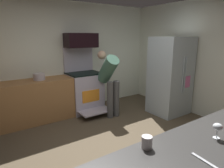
{
  "coord_description": "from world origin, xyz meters",
  "views": [
    {
      "loc": [
        -1.64,
        -2.25,
        1.8
      ],
      "look_at": [
        0.1,
        0.3,
        1.05
      ],
      "focal_mm": 31.6,
      "sensor_mm": 36.0,
      "label": 1
    }
  ],
  "objects": [
    {
      "name": "lower_cabinet_run",
      "position": [
        -0.9,
        1.98,
        0.45
      ],
      "size": [
        2.4,
        0.6,
        0.9
      ],
      "primitive_type": "cube",
      "color": "#9D6A3C",
      "rests_on": "ground"
    },
    {
      "name": "wall_back",
      "position": [
        0.0,
        2.34,
        1.3
      ],
      "size": [
        5.2,
        0.12,
        2.6
      ],
      "primitive_type": "cube",
      "color": "silver",
      "rests_on": "ground"
    },
    {
      "name": "ground_plane",
      "position": [
        0.0,
        0.0,
        -0.01
      ],
      "size": [
        5.2,
        4.8,
        0.02
      ],
      "primitive_type": "cube",
      "color": "brown"
    },
    {
      "name": "oven_range",
      "position": [
        0.43,
        1.97,
        0.51
      ],
      "size": [
        0.76,
        1.04,
        1.54
      ],
      "color": "#BBB3C4",
      "rests_on": "ground"
    },
    {
      "name": "stock_pot",
      "position": [
        -0.61,
        1.98,
        0.97
      ],
      "size": [
        0.25,
        0.25,
        0.14
      ],
      "primitive_type": "cylinder",
      "color": "#BEB2B8",
      "rests_on": "lower_cabinet_run"
    },
    {
      "name": "wall_right",
      "position": [
        2.54,
        0.0,
        1.3
      ],
      "size": [
        0.12,
        4.8,
        2.6
      ],
      "primitive_type": "cube",
      "color": "silver",
      "rests_on": "ground"
    },
    {
      "name": "knife_chef",
      "position": [
        -0.35,
        -1.6,
        0.9
      ],
      "size": [
        0.05,
        0.27,
        0.01
      ],
      "primitive_type": "cube",
      "rotation": [
        0.0,
        0.0,
        4.6
      ],
      "color": "#B7BABF",
      "rests_on": "counter_island"
    },
    {
      "name": "refrigerator",
      "position": [
        2.03,
        0.71,
        0.89
      ],
      "size": [
        0.82,
        0.75,
        1.79
      ],
      "color": "#B1BEC4",
      "rests_on": "ground"
    },
    {
      "name": "person_cook",
      "position": [
        0.78,
        1.4,
        0.88
      ],
      "size": [
        0.31,
        0.69,
        1.47
      ],
      "color": "#4C4C4C",
      "rests_on": "ground"
    },
    {
      "name": "microwave",
      "position": [
        0.43,
        2.06,
        1.71
      ],
      "size": [
        0.74,
        0.38,
        0.33
      ],
      "primitive_type": "cube",
      "color": "black",
      "rests_on": "oven_range"
    },
    {
      "name": "mug_coffee",
      "position": [
        -0.57,
        -1.2,
        0.95
      ],
      "size": [
        0.09,
        0.09,
        0.1
      ],
      "primitive_type": "cylinder",
      "color": "silver",
      "rests_on": "counter_island"
    },
    {
      "name": "wine_glass_near",
      "position": [
        0.06,
        -1.45,
        1.01
      ],
      "size": [
        0.08,
        0.08,
        0.15
      ],
      "color": "silver",
      "rests_on": "counter_island"
    }
  ]
}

